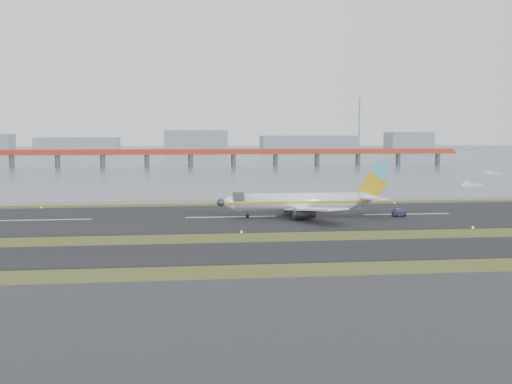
# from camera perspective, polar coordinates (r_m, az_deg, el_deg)

# --- Properties ---
(ground) EXTENTS (1000.00, 1000.00, 0.00)m
(ground) POSITION_cam_1_polar(r_m,az_deg,el_deg) (111.27, -0.91, -4.27)
(ground) COLOR #314217
(ground) RESTS_ON ground
(apron_strip) EXTENTS (1000.00, 50.00, 0.10)m
(apron_strip) POSITION_cam_1_polar(r_m,az_deg,el_deg) (58.33, 5.07, -13.09)
(apron_strip) COLOR #2F2F31
(apron_strip) RESTS_ON ground
(taxiway_strip) EXTENTS (1000.00, 18.00, 0.10)m
(taxiway_strip) POSITION_cam_1_polar(r_m,az_deg,el_deg) (99.52, -0.16, -5.38)
(taxiway_strip) COLOR black
(taxiway_strip) RESTS_ON ground
(runway_strip) EXTENTS (1000.00, 45.00, 0.10)m
(runway_strip) POSITION_cam_1_polar(r_m,az_deg,el_deg) (140.81, -2.22, -2.25)
(runway_strip) COLOR black
(runway_strip) RESTS_ON ground
(seawall) EXTENTS (1000.00, 2.50, 1.00)m
(seawall) POSITION_cam_1_polar(r_m,az_deg,el_deg) (170.46, -3.08, -0.80)
(seawall) COLOR gray
(seawall) RESTS_ON ground
(bay_water) EXTENTS (1400.00, 800.00, 1.30)m
(bay_water) POSITION_cam_1_polar(r_m,az_deg,el_deg) (569.53, -5.90, 3.35)
(bay_water) COLOR #4B586B
(bay_water) RESTS_ON ground
(red_pier) EXTENTS (260.00, 5.00, 10.20)m
(red_pier) POSITION_cam_1_polar(r_m,az_deg,el_deg) (360.69, -2.02, 3.46)
(red_pier) COLOR #B3371E
(red_pier) RESTS_ON ground
(far_shoreline) EXTENTS (1400.00, 80.00, 60.50)m
(far_shoreline) POSITION_cam_1_polar(r_m,az_deg,el_deg) (729.66, -5.10, 4.24)
(far_shoreline) COLOR gray
(far_shoreline) RESTS_ON ground
(airliner) EXTENTS (38.52, 32.89, 12.80)m
(airliner) POSITION_cam_1_polar(r_m,az_deg,el_deg) (140.99, 4.29, -0.86)
(airliner) COLOR white
(airliner) RESTS_ON ground
(pushback_tug) EXTENTS (2.97, 1.92, 1.81)m
(pushback_tug) POSITION_cam_1_polar(r_m,az_deg,el_deg) (144.89, 12.57, -1.83)
(pushback_tug) COLOR #161C3D
(pushback_tug) RESTS_ON ground
(workboat_near) EXTENTS (7.79, 2.52, 1.89)m
(workboat_near) POSITION_cam_1_polar(r_m,az_deg,el_deg) (234.34, 18.46, 0.61)
(workboat_near) COLOR silver
(workboat_near) RESTS_ON ground
(workboat_far) EXTENTS (7.86, 4.50, 1.82)m
(workboat_far) POSITION_cam_1_polar(r_m,az_deg,el_deg) (305.87, 20.21, 1.57)
(workboat_far) COLOR silver
(workboat_far) RESTS_ON ground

